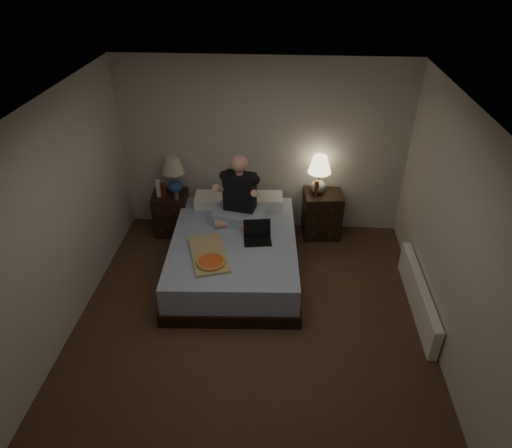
# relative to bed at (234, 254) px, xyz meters

# --- Properties ---
(floor) EXTENTS (4.00, 4.50, 0.00)m
(floor) POSITION_rel_bed_xyz_m (0.29, -1.08, -0.26)
(floor) COLOR #553524
(floor) RESTS_ON ground
(ceiling) EXTENTS (4.00, 4.50, 0.00)m
(ceiling) POSITION_rel_bed_xyz_m (0.29, -1.08, 2.24)
(ceiling) COLOR white
(ceiling) RESTS_ON ground
(wall_back) EXTENTS (4.00, 0.00, 2.50)m
(wall_back) POSITION_rel_bed_xyz_m (0.29, 1.17, 0.99)
(wall_back) COLOR beige
(wall_back) RESTS_ON ground
(wall_left) EXTENTS (0.00, 4.50, 2.50)m
(wall_left) POSITION_rel_bed_xyz_m (-1.71, -1.08, 0.99)
(wall_left) COLOR beige
(wall_left) RESTS_ON ground
(wall_right) EXTENTS (0.00, 4.50, 2.50)m
(wall_right) POSITION_rel_bed_xyz_m (2.29, -1.08, 0.99)
(wall_right) COLOR beige
(wall_right) RESTS_ON ground
(bed) EXTENTS (1.68, 2.17, 0.52)m
(bed) POSITION_rel_bed_xyz_m (0.00, 0.00, 0.00)
(bed) COLOR #5873B1
(bed) RESTS_ON floor
(nightstand_left) EXTENTS (0.52, 0.48, 0.63)m
(nightstand_left) POSITION_rel_bed_xyz_m (-1.02, 0.87, 0.06)
(nightstand_left) COLOR black
(nightstand_left) RESTS_ON floor
(nightstand_right) EXTENTS (0.57, 0.52, 0.68)m
(nightstand_right) POSITION_rel_bed_xyz_m (1.17, 0.96, 0.08)
(nightstand_right) COLOR black
(nightstand_right) RESTS_ON floor
(lamp_left) EXTENTS (0.35, 0.35, 0.56)m
(lamp_left) POSITION_rel_bed_xyz_m (-0.94, 0.92, 0.65)
(lamp_left) COLOR navy
(lamp_left) RESTS_ON nightstand_left
(lamp_right) EXTENTS (0.41, 0.41, 0.56)m
(lamp_right) POSITION_rel_bed_xyz_m (1.09, 0.97, 0.70)
(lamp_right) COLOR #999991
(lamp_right) RESTS_ON nightstand_right
(water_bottle) EXTENTS (0.07, 0.07, 0.25)m
(water_bottle) POSITION_rel_bed_xyz_m (-1.15, 0.80, 0.50)
(water_bottle) COLOR white
(water_bottle) RESTS_ON nightstand_left
(soda_can) EXTENTS (0.07, 0.07, 0.10)m
(soda_can) POSITION_rel_bed_xyz_m (-0.88, 0.73, 0.42)
(soda_can) COLOR #A3A39E
(soda_can) RESTS_ON nightstand_left
(beer_bottle_left) EXTENTS (0.06, 0.06, 0.23)m
(beer_bottle_left) POSITION_rel_bed_xyz_m (-1.06, 0.75, 0.49)
(beer_bottle_left) COLOR #52170B
(beer_bottle_left) RESTS_ON nightstand_left
(beer_bottle_right) EXTENTS (0.06, 0.06, 0.23)m
(beer_bottle_right) POSITION_rel_bed_xyz_m (1.06, 0.89, 0.54)
(beer_bottle_right) COLOR #542F0C
(beer_bottle_right) RESTS_ON nightstand_right
(person) EXTENTS (0.76, 0.65, 0.93)m
(person) POSITION_rel_bed_xyz_m (0.03, 0.40, 0.73)
(person) COLOR black
(person) RESTS_ON bed
(laptop) EXTENTS (0.38, 0.32, 0.24)m
(laptop) POSITION_rel_bed_xyz_m (0.31, -0.07, 0.38)
(laptop) COLOR black
(laptop) RESTS_ON bed
(pizza_box) EXTENTS (0.61, 0.85, 0.08)m
(pizza_box) POSITION_rel_bed_xyz_m (-0.20, -0.59, 0.30)
(pizza_box) COLOR tan
(pizza_box) RESTS_ON bed
(radiator) EXTENTS (0.10, 1.60, 0.40)m
(radiator) POSITION_rel_bed_xyz_m (2.22, -0.58, -0.06)
(radiator) COLOR white
(radiator) RESTS_ON floor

